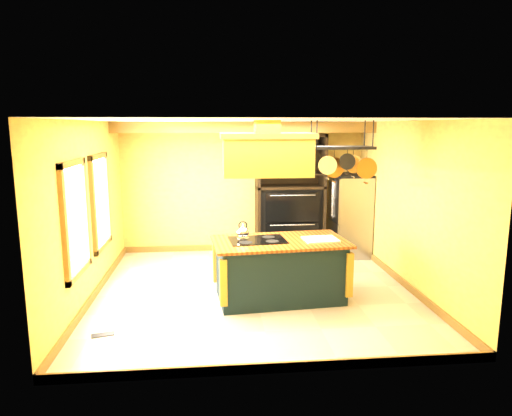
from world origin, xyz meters
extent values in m
plane|color=beige|center=(0.00, 0.00, 0.00)|extent=(5.00, 5.00, 0.00)
plane|color=white|center=(0.00, 0.00, 2.70)|extent=(5.00, 5.00, 0.00)
cube|color=#E9C355|center=(0.00, 2.50, 1.35)|extent=(5.00, 0.02, 2.70)
cube|color=#E9C355|center=(0.00, -2.50, 1.35)|extent=(5.00, 0.02, 2.70)
cube|color=#E9C355|center=(-2.50, 0.00, 1.35)|extent=(0.02, 5.00, 2.70)
cube|color=#E9C355|center=(2.50, 0.00, 1.35)|extent=(0.02, 5.00, 2.70)
cube|color=olive|center=(0.00, 1.70, 2.59)|extent=(5.00, 0.15, 0.20)
cube|color=olive|center=(-2.47, -0.80, 1.40)|extent=(0.06, 1.06, 1.56)
cube|color=white|center=(-2.44, -0.80, 1.40)|extent=(0.02, 0.85, 1.34)
cube|color=olive|center=(-2.47, 0.60, 1.40)|extent=(0.06, 1.06, 1.56)
cube|color=white|center=(-2.44, 0.60, 1.40)|extent=(0.02, 0.85, 1.34)
cube|color=black|center=(0.35, -0.35, 0.44)|extent=(1.92, 1.16, 0.88)
cube|color=brown|center=(0.35, -0.35, 0.90)|extent=(2.09, 1.29, 0.04)
cube|color=black|center=(0.02, -0.33, 0.93)|extent=(0.88, 0.65, 0.01)
ellipsoid|color=silver|center=(-0.19, -0.21, 1.03)|extent=(0.20, 0.20, 0.16)
cube|color=white|center=(0.97, -0.38, 0.93)|extent=(0.53, 0.43, 0.02)
cube|color=#B6892D|center=(0.15, -0.35, 2.17)|extent=(1.27, 0.69, 0.54)
cube|color=olive|center=(0.15, -0.35, 2.48)|extent=(1.35, 0.76, 0.08)
cube|color=#B6892D|center=(0.15, -0.35, 2.57)|extent=(0.35, 0.35, 0.26)
cube|color=black|center=(1.25, -0.35, 2.30)|extent=(0.91, 0.46, 0.04)
cylinder|color=black|center=(0.84, -0.53, 2.50)|extent=(0.02, 0.02, 0.40)
cylinder|color=black|center=(1.66, -0.17, 2.50)|extent=(0.02, 0.02, 0.40)
cylinder|color=black|center=(0.89, -0.26, 2.10)|extent=(0.24, 0.04, 0.24)
cylinder|color=silver|center=(1.03, -0.44, 2.05)|extent=(0.27, 0.04, 0.27)
cylinder|color=#B9732E|center=(1.18, -0.26, 2.00)|extent=(0.31, 0.04, 0.31)
cylinder|color=black|center=(1.33, -0.44, 2.10)|extent=(0.24, 0.04, 0.24)
cylinder|color=silver|center=(1.47, -0.26, 2.05)|extent=(0.27, 0.04, 0.27)
cylinder|color=#B9732E|center=(1.62, -0.44, 2.00)|extent=(0.31, 0.04, 0.31)
cube|color=#93959B|center=(2.14, 1.90, 0.81)|extent=(0.68, 0.83, 1.63)
cube|color=#93959B|center=(1.79, 1.69, 1.17)|extent=(0.03, 0.40, 0.88)
cube|color=#93959B|center=(1.79, 2.11, 1.17)|extent=(0.03, 0.40, 0.88)
cube|color=#93959B|center=(1.79, 1.90, 0.37)|extent=(0.03, 0.80, 0.68)
cube|color=black|center=(2.14, 1.90, 0.03)|extent=(0.64, 0.79, 0.06)
cube|color=black|center=(0.94, 2.45, 1.23)|extent=(1.39, 0.06, 2.46)
cube|color=black|center=(0.27, 2.19, 1.23)|extent=(0.06, 0.59, 2.46)
cube|color=black|center=(1.61, 2.19, 1.23)|extent=(0.06, 0.59, 2.46)
cube|color=black|center=(0.94, 2.19, 1.39)|extent=(1.39, 0.59, 0.05)
cube|color=black|center=(0.94, 2.22, 0.73)|extent=(1.27, 0.49, 1.33)
cube|color=black|center=(0.94, 1.87, 1.02)|extent=(1.09, 0.04, 0.59)
cube|color=black|center=(0.94, 1.87, 0.43)|extent=(1.09, 0.04, 0.54)
cube|color=black|center=(0.94, 2.19, 1.66)|extent=(1.27, 0.53, 0.02)
cube|color=black|center=(0.94, 2.19, 1.95)|extent=(1.27, 0.53, 0.02)
cube|color=black|center=(0.94, 2.19, 2.23)|extent=(1.27, 0.53, 0.03)
cylinder|color=white|center=(0.60, 2.14, 1.71)|extent=(0.22, 0.22, 0.07)
cylinder|color=teal|center=(1.31, 2.14, 2.05)|extent=(0.10, 0.10, 0.17)
cube|color=black|center=(-2.06, -1.39, 0.01)|extent=(0.30, 0.19, 0.01)
camera|label=1|loc=(-0.64, -6.96, 2.62)|focal=32.00mm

